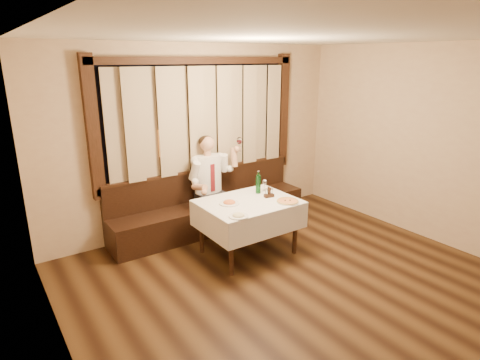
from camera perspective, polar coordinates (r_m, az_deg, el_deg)
room at (r=4.59m, az=6.57°, el=3.17°), size 5.01×6.01×2.81m
banquette at (r=6.31m, az=-4.24°, el=-4.19°), size 3.20×0.61×0.94m
dining_table at (r=5.39m, az=1.21°, el=-4.07°), size 1.27×0.97×0.76m
pizza at (r=5.34m, az=6.78°, el=-3.01°), size 0.30×0.30×0.03m
pasta_red at (r=5.24m, az=-1.54°, el=-3.03°), size 0.26×0.26×0.09m
pasta_cream at (r=4.82m, az=-0.21°, el=-4.88°), size 0.24×0.24×0.08m
green_bottle at (r=5.62m, az=2.62°, el=-0.54°), size 0.07×0.07×0.33m
table_wine_glass at (r=5.74m, az=3.53°, el=-0.35°), size 0.06×0.06×0.17m
cruet_caddy at (r=5.50m, az=4.15°, el=-1.94°), size 0.14×0.09×0.14m
seated_man at (r=6.05m, az=-4.14°, el=0.30°), size 0.83×0.62×1.48m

